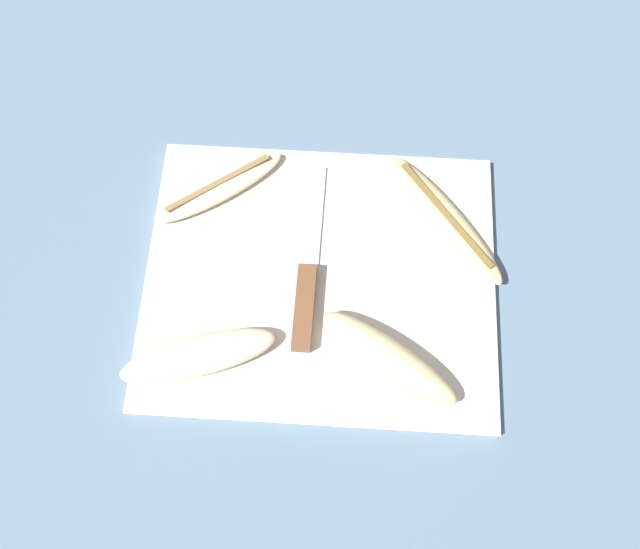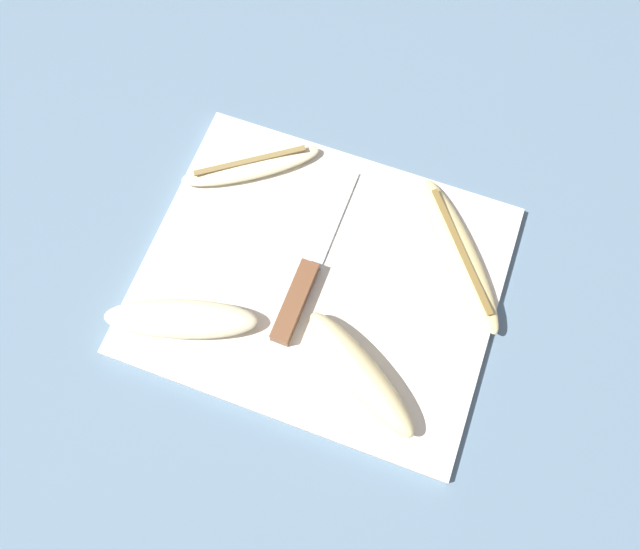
{
  "view_description": "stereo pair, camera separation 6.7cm",
  "coord_description": "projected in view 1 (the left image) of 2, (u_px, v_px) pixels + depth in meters",
  "views": [
    {
      "loc": [
        0.01,
        -0.23,
        0.65
      ],
      "look_at": [
        0.0,
        0.0,
        0.02
      ],
      "focal_mm": 35.0,
      "sensor_mm": 36.0,
      "label": 1
    },
    {
      "loc": [
        0.08,
        -0.22,
        0.65
      ],
      "look_at": [
        0.0,
        0.0,
        0.02
      ],
      "focal_mm": 35.0,
      "sensor_mm": 36.0,
      "label": 2
    }
  ],
  "objects": [
    {
      "name": "banana_pale_long",
      "position": [
        219.0,
        187.0,
        0.71
      ],
      "size": [
        0.15,
        0.12,
        0.02
      ],
      "rotation": [
        0.0,
        0.0,
        5.32
      ],
      "color": "beige",
      "rests_on": "cutting_board"
    },
    {
      "name": "banana_bright_far",
      "position": [
        198.0,
        356.0,
        0.63
      ],
      "size": [
        0.17,
        0.09,
        0.03
      ],
      "rotation": [
        0.0,
        0.0,
        5.03
      ],
      "color": "beige",
      "rests_on": "cutting_board"
    },
    {
      "name": "cutting_board",
      "position": [
        320.0,
        280.0,
        0.68
      ],
      "size": [
        0.38,
        0.31,
        0.01
      ],
      "color": "silver",
      "rests_on": "ground_plane"
    },
    {
      "name": "knife",
      "position": [
        306.0,
        288.0,
        0.67
      ],
      "size": [
        0.02,
        0.22,
        0.02
      ],
      "rotation": [
        0.0,
        0.0,
        -0.02
      ],
      "color": "brown",
      "rests_on": "cutting_board"
    },
    {
      "name": "banana_ripe_center",
      "position": [
        389.0,
        357.0,
        0.63
      ],
      "size": [
        0.15,
        0.11,
        0.04
      ],
      "rotation": [
        0.0,
        0.0,
        4.16
      ],
      "color": "beige",
      "rests_on": "cutting_board"
    },
    {
      "name": "ground_plane",
      "position": [
        320.0,
        281.0,
        0.69
      ],
      "size": [
        4.0,
        4.0,
        0.0
      ],
      "primitive_type": "plane",
      "color": "slate"
    },
    {
      "name": "banana_spotted_left",
      "position": [
        444.0,
        218.0,
        0.69
      ],
      "size": [
        0.15,
        0.17,
        0.02
      ],
      "rotation": [
        0.0,
        0.0,
        3.82
      ],
      "color": "#DBC684",
      "rests_on": "cutting_board"
    }
  ]
}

